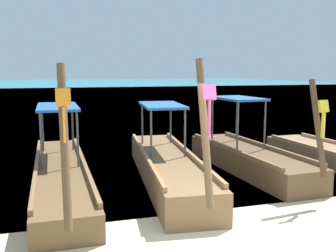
# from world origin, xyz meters

# --- Properties ---
(sea_water) EXTENTS (120.00, 120.00, 0.00)m
(sea_water) POSITION_xyz_m (0.00, 61.98, 0.00)
(sea_water) COLOR teal
(sea_water) RESTS_ON ground
(longtail_boat_orange_ribbon) EXTENTS (1.23, 7.23, 2.81)m
(longtail_boat_orange_ribbon) POSITION_xyz_m (-2.49, 4.45, 0.32)
(longtail_boat_orange_ribbon) COLOR brown
(longtail_boat_orange_ribbon) RESTS_ON ground
(longtail_boat_pink_ribbon) EXTENTS (1.80, 6.76, 2.90)m
(longtail_boat_pink_ribbon) POSITION_xyz_m (0.03, 4.14, 0.37)
(longtail_boat_pink_ribbon) COLOR brown
(longtail_boat_pink_ribbon) RESTS_ON ground
(longtail_boat_yellow_ribbon) EXTENTS (1.42, 5.47, 2.53)m
(longtail_boat_yellow_ribbon) POSITION_xyz_m (2.41, 4.46, 0.36)
(longtail_boat_yellow_ribbon) COLOR brown
(longtail_boat_yellow_ribbon) RESTS_ON ground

